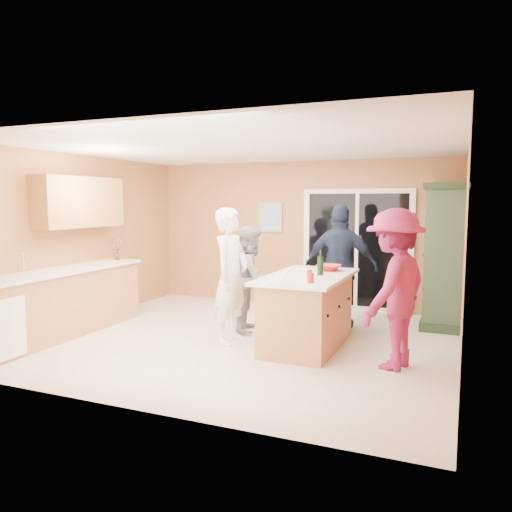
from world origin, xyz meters
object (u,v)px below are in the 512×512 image
at_px(woman_grey, 251,278).
at_px(woman_navy, 341,267).
at_px(woman_white, 231,276).
at_px(green_hutch, 445,257).
at_px(woman_magenta, 395,289).
at_px(kitchen_island, 307,313).

height_order(woman_grey, woman_navy, woman_navy).
relative_size(woman_white, woman_grey, 1.18).
relative_size(green_hutch, woman_magenta, 1.18).
bearing_deg(woman_white, woman_magenta, -91.86).
bearing_deg(woman_navy, woman_grey, 24.24).
bearing_deg(green_hutch, kitchen_island, -130.45).
xyz_separation_m(woman_white, woman_magenta, (2.14, -0.22, 0.00)).
distance_m(green_hutch, woman_navy, 1.61).
bearing_deg(woman_white, woman_navy, -38.39).
bearing_deg(kitchen_island, woman_white, -168.13).
bearing_deg(woman_magenta, woman_white, -77.82).
bearing_deg(woman_grey, woman_white, 168.11).
bearing_deg(kitchen_island, green_hutch, 49.93).
height_order(green_hutch, woman_navy, green_hutch).
height_order(woman_white, woman_magenta, woman_magenta).
bearing_deg(woman_grey, woman_magenta, -124.53).
xyz_separation_m(woman_white, woman_navy, (1.18, 1.29, 0.02)).
distance_m(woman_grey, woman_magenta, 2.32).
bearing_deg(kitchen_island, woman_grey, 154.65).
height_order(green_hutch, woman_white, green_hutch).
distance_m(kitchen_island, woman_grey, 1.15).
relative_size(kitchen_island, woman_navy, 0.97).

